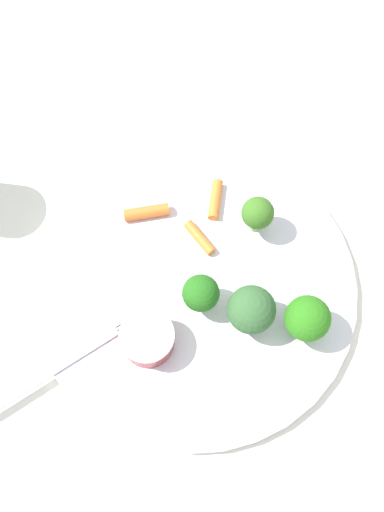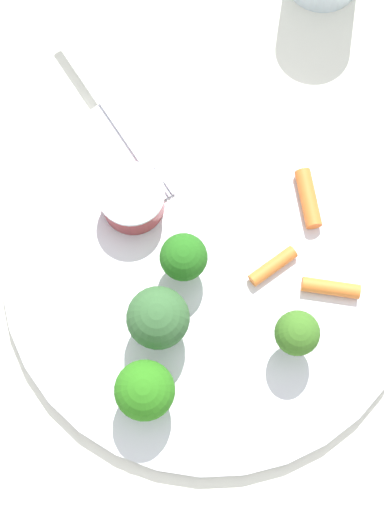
{
  "view_description": "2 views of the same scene",
  "coord_description": "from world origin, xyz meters",
  "px_view_note": "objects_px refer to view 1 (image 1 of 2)",
  "views": [
    {
      "loc": [
        0.12,
        -0.17,
        0.57
      ],
      "look_at": [
        -0.02,
        0.02,
        0.02
      ],
      "focal_mm": 42.4,
      "sensor_mm": 36.0,
      "label": 1
    },
    {
      "loc": [
        0.13,
        0.08,
        0.58
      ],
      "look_at": [
        0.01,
        -0.01,
        0.03
      ],
      "focal_mm": 54.52,
      "sensor_mm": 36.0,
      "label": 2
    }
  ],
  "objects_px": {
    "broccoli_floret_0": "(201,293)",
    "broccoli_floret_1": "(307,319)",
    "carrot_stick_0": "(200,238)",
    "broccoli_floret_2": "(249,314)",
    "sauce_cup": "(147,339)",
    "carrot_stick_1": "(215,200)",
    "carrot_stick_2": "(147,212)",
    "broccoli_floret_3": "(258,214)",
    "fork": "(67,363)",
    "plate": "(195,286)"
  },
  "relations": [
    {
      "from": "broccoli_floret_0",
      "to": "fork",
      "type": "bearing_deg",
      "value": -118.59
    },
    {
      "from": "carrot_stick_1",
      "to": "carrot_stick_2",
      "type": "height_order",
      "value": "carrot_stick_2"
    },
    {
      "from": "broccoli_floret_1",
      "to": "plate",
      "type": "bearing_deg",
      "value": -167.99
    },
    {
      "from": "plate",
      "to": "fork",
      "type": "height_order",
      "value": "fork"
    },
    {
      "from": "broccoli_floret_0",
      "to": "broccoli_floret_2",
      "type": "bearing_deg",
      "value": 9.99
    },
    {
      "from": "broccoli_floret_3",
      "to": "carrot_stick_1",
      "type": "xyz_separation_m",
      "value": [
        -0.05,
        0.0,
        -0.03
      ]
    },
    {
      "from": "broccoli_floret_0",
      "to": "fork",
      "type": "height_order",
      "value": "broccoli_floret_0"
    },
    {
      "from": "plate",
      "to": "carrot_stick_1",
      "type": "height_order",
      "value": "carrot_stick_1"
    },
    {
      "from": "plate",
      "to": "carrot_stick_2",
      "type": "distance_m",
      "value": 0.09
    },
    {
      "from": "plate",
      "to": "broccoli_floret_1",
      "type": "relative_size",
      "value": 6.02
    },
    {
      "from": "broccoli_floret_1",
      "to": "broccoli_floret_3",
      "type": "distance_m",
      "value": 0.11
    },
    {
      "from": "broccoli_floret_3",
      "to": "carrot_stick_0",
      "type": "height_order",
      "value": "broccoli_floret_3"
    },
    {
      "from": "broccoli_floret_1",
      "to": "carrot_stick_1",
      "type": "xyz_separation_m",
      "value": [
        -0.14,
        0.06,
        -0.03
      ]
    },
    {
      "from": "carrot_stick_0",
      "to": "carrot_stick_2",
      "type": "relative_size",
      "value": 0.86
    },
    {
      "from": "broccoli_floret_2",
      "to": "broccoli_floret_3",
      "type": "height_order",
      "value": "broccoli_floret_2"
    },
    {
      "from": "broccoli_floret_3",
      "to": "carrot_stick_1",
      "type": "height_order",
      "value": "broccoli_floret_3"
    },
    {
      "from": "broccoli_floret_0",
      "to": "broccoli_floret_1",
      "type": "distance_m",
      "value": 0.1
    },
    {
      "from": "plate",
      "to": "fork",
      "type": "relative_size",
      "value": 1.94
    },
    {
      "from": "sauce_cup",
      "to": "broccoli_floret_1",
      "type": "xyz_separation_m",
      "value": [
        0.11,
        0.1,
        0.02
      ]
    },
    {
      "from": "carrot_stick_0",
      "to": "carrot_stick_1",
      "type": "distance_m",
      "value": 0.05
    },
    {
      "from": "broccoli_floret_1",
      "to": "carrot_stick_2",
      "type": "bearing_deg",
      "value": 177.4
    },
    {
      "from": "carrot_stick_2",
      "to": "fork",
      "type": "xyz_separation_m",
      "value": [
        0.03,
        -0.17,
        -0.0
      ]
    },
    {
      "from": "broccoli_floret_3",
      "to": "broccoli_floret_2",
      "type": "bearing_deg",
      "value": -61.03
    },
    {
      "from": "broccoli_floret_0",
      "to": "broccoli_floret_1",
      "type": "relative_size",
      "value": 0.87
    },
    {
      "from": "broccoli_floret_0",
      "to": "broccoli_floret_1",
      "type": "xyz_separation_m",
      "value": [
        0.09,
        0.04,
        0.0
      ]
    },
    {
      "from": "plate",
      "to": "sauce_cup",
      "type": "bearing_deg",
      "value": -90.11
    },
    {
      "from": "broccoli_floret_3",
      "to": "fork",
      "type": "distance_m",
      "value": 0.23
    },
    {
      "from": "plate",
      "to": "broccoli_floret_0",
      "type": "relative_size",
      "value": 6.89
    },
    {
      "from": "carrot_stick_2",
      "to": "fork",
      "type": "height_order",
      "value": "carrot_stick_2"
    },
    {
      "from": "carrot_stick_0",
      "to": "carrot_stick_2",
      "type": "distance_m",
      "value": 0.06
    },
    {
      "from": "carrot_stick_0",
      "to": "broccoli_floret_2",
      "type": "bearing_deg",
      "value": -27.67
    },
    {
      "from": "carrot_stick_1",
      "to": "carrot_stick_0",
      "type": "bearing_deg",
      "value": -74.96
    },
    {
      "from": "plate",
      "to": "broccoli_floret_0",
      "type": "bearing_deg",
      "value": -38.52
    },
    {
      "from": "plate",
      "to": "broccoli_floret_3",
      "type": "distance_m",
      "value": 0.09
    },
    {
      "from": "broccoli_floret_1",
      "to": "carrot_stick_0",
      "type": "height_order",
      "value": "broccoli_floret_1"
    },
    {
      "from": "plate",
      "to": "sauce_cup",
      "type": "relative_size",
      "value": 6.27
    },
    {
      "from": "broccoli_floret_1",
      "to": "carrot_stick_1",
      "type": "relative_size",
      "value": 1.22
    },
    {
      "from": "broccoli_floret_2",
      "to": "broccoli_floret_0",
      "type": "bearing_deg",
      "value": -170.01
    },
    {
      "from": "broccoli_floret_1",
      "to": "fork",
      "type": "distance_m",
      "value": 0.22
    },
    {
      "from": "plate",
      "to": "carrot_stick_1",
      "type": "bearing_deg",
      "value": 112.56
    },
    {
      "from": "sauce_cup",
      "to": "broccoli_floret_3",
      "type": "relative_size",
      "value": 1.02
    },
    {
      "from": "broccoli_floret_0",
      "to": "carrot_stick_2",
      "type": "bearing_deg",
      "value": 155.81
    },
    {
      "from": "carrot_stick_0",
      "to": "plate",
      "type": "bearing_deg",
      "value": -60.12
    },
    {
      "from": "carrot_stick_0",
      "to": "fork",
      "type": "distance_m",
      "value": 0.18
    },
    {
      "from": "carrot_stick_2",
      "to": "broccoli_floret_1",
      "type": "bearing_deg",
      "value": -2.6
    },
    {
      "from": "sauce_cup",
      "to": "broccoli_floret_3",
      "type": "bearing_deg",
      "value": 84.91
    },
    {
      "from": "plate",
      "to": "broccoli_floret_0",
      "type": "xyz_separation_m",
      "value": [
        0.02,
        -0.01,
        0.03
      ]
    },
    {
      "from": "broccoli_floret_3",
      "to": "fork",
      "type": "bearing_deg",
      "value": -106.19
    },
    {
      "from": "broccoli_floret_1",
      "to": "sauce_cup",
      "type": "bearing_deg",
      "value": -138.3
    },
    {
      "from": "broccoli_floret_2",
      "to": "broccoli_floret_3",
      "type": "relative_size",
      "value": 1.11
    }
  ]
}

